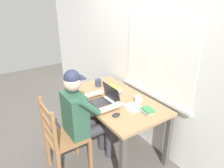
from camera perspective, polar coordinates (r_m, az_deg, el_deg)
The scene contains 14 objects.
ground_plane at distance 3.10m, azimuth 0.72°, elevation -16.42°, with size 8.00×8.00×0.00m, color #56514C.
back_wall at distance 2.75m, azimuth 9.01°, elevation 8.73°, with size 6.00×0.08×2.60m.
desk at distance 2.72m, azimuth 0.79°, elevation -5.88°, with size 1.36×0.77×0.75m.
seated_person at distance 2.48m, azimuth -7.70°, elevation -8.02°, with size 0.50×0.60×1.26m.
wooden_chair at distance 2.52m, azimuth -13.29°, elevation -14.15°, with size 0.42×0.42×0.96m.
laptop at distance 2.53m, azimuth -1.72°, elevation -4.41°, with size 0.33×0.29×0.23m.
computer_mouse at distance 2.31m, azimuth 1.14°, elevation -8.36°, with size 0.06×0.10×0.03m, color #232328.
coffee_mug_white at distance 2.58m, azimuth 7.20°, elevation -4.22°, with size 0.12×0.08×0.09m.
coffee_mug_dark at distance 3.00m, azimuth -3.74°, elevation 0.29°, with size 0.13×0.09×0.10m.
book_stack_main at distance 2.82m, azimuth 0.33°, elevation -1.56°, with size 0.21×0.16×0.08m.
book_stack_side at distance 2.40m, azimuth 9.51°, elevation -7.22°, with size 0.17×0.13×0.05m.
paper_pile_near_laptop at distance 2.48m, azimuth 5.90°, elevation -6.30°, with size 0.21×0.17×0.01m, color white.
paper_pile_back_corner at distance 2.61m, azimuth -1.08°, elevation -4.62°, with size 0.19×0.19×0.01m, color white.
paper_pile_side at distance 2.57m, azimuth -0.14°, elevation -5.04°, with size 0.24×0.16×0.01m, color white.
Camera 1 is at (1.94, -1.35, 2.00)m, focal length 33.71 mm.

